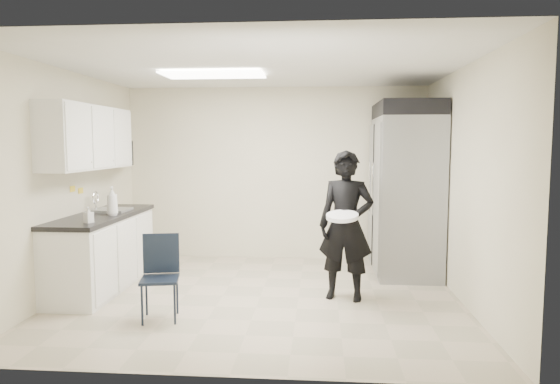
# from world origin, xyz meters

# --- Properties ---
(floor) EXTENTS (4.50, 4.50, 0.00)m
(floor) POSITION_xyz_m (0.00, 0.00, 0.00)
(floor) COLOR #B3A38D
(floor) RESTS_ON ground
(ceiling) EXTENTS (4.50, 4.50, 0.00)m
(ceiling) POSITION_xyz_m (0.00, 0.00, 2.60)
(ceiling) COLOR silver
(ceiling) RESTS_ON back_wall
(back_wall) EXTENTS (4.50, 0.00, 4.50)m
(back_wall) POSITION_xyz_m (0.00, 2.00, 1.30)
(back_wall) COLOR beige
(back_wall) RESTS_ON floor
(left_wall) EXTENTS (0.00, 4.00, 4.00)m
(left_wall) POSITION_xyz_m (-2.25, 0.00, 1.30)
(left_wall) COLOR beige
(left_wall) RESTS_ON floor
(right_wall) EXTENTS (0.00, 4.00, 4.00)m
(right_wall) POSITION_xyz_m (2.25, 0.00, 1.30)
(right_wall) COLOR beige
(right_wall) RESTS_ON floor
(ceiling_panel) EXTENTS (1.20, 0.60, 0.02)m
(ceiling_panel) POSITION_xyz_m (-0.60, 0.40, 2.57)
(ceiling_panel) COLOR white
(ceiling_panel) RESTS_ON ceiling
(lower_counter) EXTENTS (0.60, 1.90, 0.86)m
(lower_counter) POSITION_xyz_m (-1.95, 0.20, 0.43)
(lower_counter) COLOR silver
(lower_counter) RESTS_ON floor
(countertop) EXTENTS (0.64, 1.95, 0.05)m
(countertop) POSITION_xyz_m (-1.95, 0.20, 0.89)
(countertop) COLOR black
(countertop) RESTS_ON lower_counter
(sink) EXTENTS (0.42, 0.40, 0.14)m
(sink) POSITION_xyz_m (-1.93, 0.45, 0.87)
(sink) COLOR gray
(sink) RESTS_ON countertop
(faucet) EXTENTS (0.02, 0.02, 0.24)m
(faucet) POSITION_xyz_m (-2.13, 0.45, 1.02)
(faucet) COLOR silver
(faucet) RESTS_ON countertop
(upper_cabinets) EXTENTS (0.35, 1.80, 0.75)m
(upper_cabinets) POSITION_xyz_m (-2.08, 0.20, 1.83)
(upper_cabinets) COLOR silver
(upper_cabinets) RESTS_ON left_wall
(towel_dispenser) EXTENTS (0.22, 0.30, 0.35)m
(towel_dispenser) POSITION_xyz_m (-2.14, 1.35, 1.62)
(towel_dispenser) COLOR black
(towel_dispenser) RESTS_ON left_wall
(notice_sticker_left) EXTENTS (0.00, 0.12, 0.07)m
(notice_sticker_left) POSITION_xyz_m (-2.24, 0.10, 1.22)
(notice_sticker_left) COLOR yellow
(notice_sticker_left) RESTS_ON left_wall
(notice_sticker_right) EXTENTS (0.00, 0.12, 0.07)m
(notice_sticker_right) POSITION_xyz_m (-2.24, 0.30, 1.18)
(notice_sticker_right) COLOR yellow
(notice_sticker_right) RESTS_ON left_wall
(commercial_fridge) EXTENTS (0.80, 1.35, 2.10)m
(commercial_fridge) POSITION_xyz_m (1.83, 1.27, 1.05)
(commercial_fridge) COLOR gray
(commercial_fridge) RESTS_ON floor
(fridge_compressor) EXTENTS (0.80, 1.35, 0.20)m
(fridge_compressor) POSITION_xyz_m (1.83, 1.27, 2.20)
(fridge_compressor) COLOR black
(fridge_compressor) RESTS_ON commercial_fridge
(folding_chair) EXTENTS (0.43, 0.43, 0.82)m
(folding_chair) POSITION_xyz_m (-0.91, -0.83, 0.41)
(folding_chair) COLOR black
(folding_chair) RESTS_ON floor
(man_tuxedo) EXTENTS (0.69, 0.53, 1.68)m
(man_tuxedo) POSITION_xyz_m (0.97, 0.00, 0.84)
(man_tuxedo) COLOR black
(man_tuxedo) RESTS_ON floor
(bucket_lid) EXTENTS (0.41, 0.41, 0.04)m
(bucket_lid) POSITION_xyz_m (0.91, -0.24, 0.98)
(bucket_lid) COLOR silver
(bucket_lid) RESTS_ON man_tuxedo
(soap_bottle_a) EXTENTS (0.15, 0.15, 0.34)m
(soap_bottle_a) POSITION_xyz_m (-1.76, 0.09, 1.08)
(soap_bottle_a) COLOR white
(soap_bottle_a) RESTS_ON countertop
(soap_bottle_b) EXTENTS (0.11, 0.11, 0.17)m
(soap_bottle_b) POSITION_xyz_m (-1.79, -0.47, 1.00)
(soap_bottle_b) COLOR #A7A6B2
(soap_bottle_b) RESTS_ON countertop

